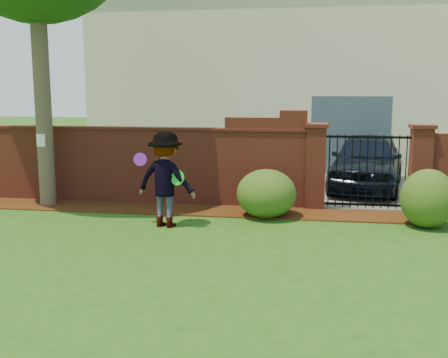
% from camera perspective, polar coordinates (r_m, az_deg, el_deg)
% --- Properties ---
extents(ground, '(80.00, 80.00, 0.01)m').
position_cam_1_polar(ground, '(8.53, -6.70, -8.43)').
color(ground, '#234F13').
rests_on(ground, ground).
extents(mulch_bed, '(11.10, 1.08, 0.03)m').
position_cam_1_polar(mulch_bed, '(11.87, -6.80, -3.17)').
color(mulch_bed, '#351B09').
rests_on(mulch_bed, ground).
extents(brick_wall, '(8.70, 0.31, 2.16)m').
position_cam_1_polar(brick_wall, '(12.65, -10.69, 1.71)').
color(brick_wall, maroon).
rests_on(brick_wall, ground).
extents(pillar_left, '(0.50, 0.50, 1.88)m').
position_cam_1_polar(pillar_left, '(11.92, 9.70, 1.40)').
color(pillar_left, maroon).
rests_on(pillar_left, ground).
extents(pillar_right, '(0.50, 0.50, 1.88)m').
position_cam_1_polar(pillar_right, '(12.15, 20.13, 1.11)').
color(pillar_right, maroon).
rests_on(pillar_right, ground).
extents(iron_gate, '(1.78, 0.03, 1.60)m').
position_cam_1_polar(iron_gate, '(12.00, 14.95, 0.78)').
color(iron_gate, black).
rests_on(iron_gate, ground).
extents(driveway, '(3.20, 8.00, 0.01)m').
position_cam_1_polar(driveway, '(16.07, 13.38, -0.06)').
color(driveway, slate).
rests_on(driveway, ground).
extents(house, '(12.40, 6.40, 6.30)m').
position_cam_1_polar(house, '(19.84, 5.52, 11.09)').
color(house, beige).
rests_on(house, ground).
extents(car, '(2.48, 4.56, 1.47)m').
position_cam_1_polar(car, '(14.42, 14.90, 1.74)').
color(car, black).
rests_on(car, ground).
extents(paper_notice, '(0.20, 0.01, 0.28)m').
position_cam_1_polar(paper_notice, '(12.51, -18.89, 3.92)').
color(paper_notice, white).
rests_on(paper_notice, tree).
extents(shrub_left, '(1.22, 1.22, 1.00)m').
position_cam_1_polar(shrub_left, '(11.02, 4.52, -1.55)').
color(shrub_left, '#234B16').
rests_on(shrub_left, ground).
extents(shrub_middle, '(1.03, 1.03, 1.13)m').
position_cam_1_polar(shrub_middle, '(10.89, 20.85, -1.95)').
color(shrub_middle, '#234B16').
rests_on(shrub_middle, ground).
extents(man, '(1.29, 0.90, 1.82)m').
position_cam_1_polar(man, '(10.25, -6.33, -0.08)').
color(man, gray).
rests_on(man, ground).
extents(frisbee_purple, '(0.26, 0.12, 0.25)m').
position_cam_1_polar(frisbee_purple, '(10.13, -8.90, 2.08)').
color(frisbee_purple, purple).
rests_on(frisbee_purple, man).
extents(frisbee_green, '(0.29, 0.15, 0.29)m').
position_cam_1_polar(frisbee_green, '(10.06, -4.98, 0.15)').
color(frisbee_green, green).
rests_on(frisbee_green, man).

